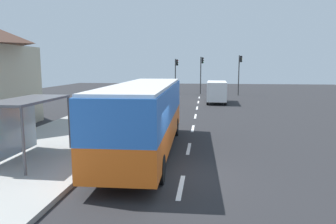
# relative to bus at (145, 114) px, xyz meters

# --- Properties ---
(ground_plane) EXTENTS (56.00, 92.00, 0.04)m
(ground_plane) POSITION_rel_bus_xyz_m (1.71, 11.02, -1.86)
(ground_plane) COLOR #262628
(sidewalk_platform) EXTENTS (6.20, 30.00, 0.18)m
(sidewalk_platform) POSITION_rel_bus_xyz_m (-4.69, -0.98, -1.75)
(sidewalk_platform) COLOR #999993
(sidewalk_platform) RESTS_ON ground
(lane_stripe_seg_1) EXTENTS (0.16, 2.20, 0.01)m
(lane_stripe_seg_1) POSITION_rel_bus_xyz_m (1.96, -3.98, -1.84)
(lane_stripe_seg_1) COLOR silver
(lane_stripe_seg_1) RESTS_ON ground
(lane_stripe_seg_2) EXTENTS (0.16, 2.20, 0.01)m
(lane_stripe_seg_2) POSITION_rel_bus_xyz_m (1.96, 1.02, -1.84)
(lane_stripe_seg_2) COLOR silver
(lane_stripe_seg_2) RESTS_ON ground
(lane_stripe_seg_3) EXTENTS (0.16, 2.20, 0.01)m
(lane_stripe_seg_3) POSITION_rel_bus_xyz_m (1.96, 6.02, -1.84)
(lane_stripe_seg_3) COLOR silver
(lane_stripe_seg_3) RESTS_ON ground
(lane_stripe_seg_4) EXTENTS (0.16, 2.20, 0.01)m
(lane_stripe_seg_4) POSITION_rel_bus_xyz_m (1.96, 11.02, -1.84)
(lane_stripe_seg_4) COLOR silver
(lane_stripe_seg_4) RESTS_ON ground
(lane_stripe_seg_5) EXTENTS (0.16, 2.20, 0.01)m
(lane_stripe_seg_5) POSITION_rel_bus_xyz_m (1.96, 16.02, -1.84)
(lane_stripe_seg_5) COLOR silver
(lane_stripe_seg_5) RESTS_ON ground
(lane_stripe_seg_6) EXTENTS (0.16, 2.20, 0.01)m
(lane_stripe_seg_6) POSITION_rel_bus_xyz_m (1.96, 21.02, -1.84)
(lane_stripe_seg_6) COLOR silver
(lane_stripe_seg_6) RESTS_ON ground
(lane_stripe_seg_7) EXTENTS (0.16, 2.20, 0.01)m
(lane_stripe_seg_7) POSITION_rel_bus_xyz_m (1.96, 26.02, -1.84)
(lane_stripe_seg_7) COLOR silver
(lane_stripe_seg_7) RESTS_ON ground
(bus) EXTENTS (2.76, 11.06, 3.21)m
(bus) POSITION_rel_bus_xyz_m (0.00, 0.00, 0.00)
(bus) COLOR orange
(bus) RESTS_ON ground
(white_van) EXTENTS (2.13, 5.24, 2.30)m
(white_van) POSITION_rel_bus_xyz_m (3.91, 20.49, -0.50)
(white_van) COLOR white
(white_van) RESTS_ON ground
(sedan_near) EXTENTS (1.99, 4.47, 1.52)m
(sedan_near) POSITION_rel_bus_xyz_m (4.01, 36.69, -1.05)
(sedan_near) COLOR navy
(sedan_near) RESTS_ON ground
(recycling_bin_orange) EXTENTS (0.52, 0.52, 0.95)m
(recycling_bin_orange) POSITION_rel_bus_xyz_m (-2.49, -0.33, -1.19)
(recycling_bin_orange) COLOR orange
(recycling_bin_orange) RESTS_ON sidewalk_platform
(recycling_bin_blue) EXTENTS (0.52, 0.52, 0.95)m
(recycling_bin_blue) POSITION_rel_bus_xyz_m (-2.49, 0.37, -1.19)
(recycling_bin_blue) COLOR blue
(recycling_bin_blue) RESTS_ON sidewalk_platform
(recycling_bin_green) EXTENTS (0.52, 0.52, 0.95)m
(recycling_bin_green) POSITION_rel_bus_xyz_m (-2.49, 1.07, -1.19)
(recycling_bin_green) COLOR green
(recycling_bin_green) RESTS_ON sidewalk_platform
(traffic_light_near_side) EXTENTS (0.49, 0.28, 5.35)m
(traffic_light_near_side) POSITION_rel_bus_xyz_m (7.21, 29.62, 1.69)
(traffic_light_near_side) COLOR #2D2D2D
(traffic_light_near_side) RESTS_ON ground
(traffic_light_far_side) EXTENTS (0.49, 0.28, 4.91)m
(traffic_light_far_side) POSITION_rel_bus_xyz_m (-1.39, 30.42, 1.43)
(traffic_light_far_side) COLOR #2D2D2D
(traffic_light_far_side) RESTS_ON ground
(traffic_light_median) EXTENTS (0.49, 0.28, 5.21)m
(traffic_light_median) POSITION_rel_bus_xyz_m (2.11, 31.22, 1.61)
(traffic_light_median) COLOR #2D2D2D
(traffic_light_median) RESTS_ON ground
(bus_shelter) EXTENTS (1.80, 4.00, 2.50)m
(bus_shelter) POSITION_rel_bus_xyz_m (-4.70, -2.06, 0.25)
(bus_shelter) COLOR #4C4C51
(bus_shelter) RESTS_ON sidewalk_platform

